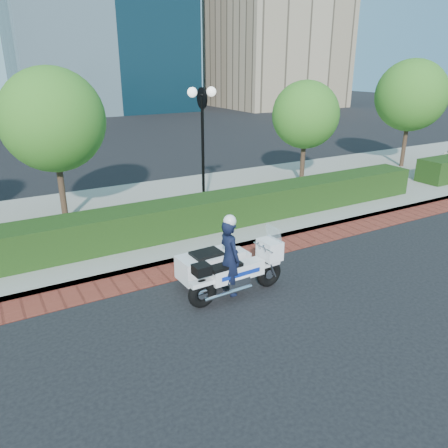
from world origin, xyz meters
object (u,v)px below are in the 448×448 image
lamppost (203,131)px  tree_d (411,95)px  tree_c (305,115)px  police_motorcycle (225,264)px  tree_b (53,120)px

lamppost → tree_d: size_ratio=0.82×
tree_c → police_motorcycle: size_ratio=1.71×
lamppost → tree_d: 12.09m
lamppost → tree_b: 4.71m
lamppost → police_motorcycle: bearing=-112.3°
tree_c → tree_d: (6.50, 0.00, 0.56)m
lamppost → tree_b: size_ratio=0.86×
tree_c → police_motorcycle: (-7.65, -6.54, -2.35)m
tree_c → tree_d: tree_d is taller
tree_b → tree_d: size_ratio=0.95×
tree_c → police_motorcycle: tree_c is taller
tree_c → tree_d: 6.52m
tree_b → tree_d: tree_d is taller
lamppost → tree_b: bearing=163.9°
tree_c → police_motorcycle: 10.33m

